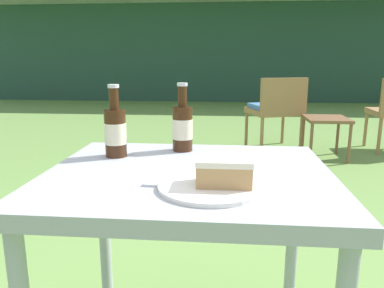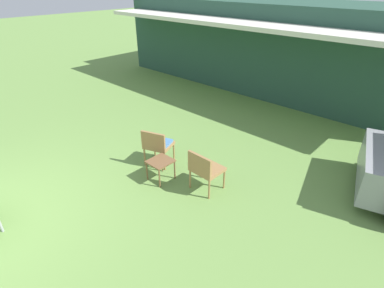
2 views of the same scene
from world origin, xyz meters
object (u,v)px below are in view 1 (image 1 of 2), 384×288
at_px(cake_on_plate, 217,179).
at_px(cola_bottle_far, 115,131).
at_px(cola_bottle_near, 182,126).
at_px(garden_side_table, 326,123).
at_px(wicker_chair_cushioned, 276,107).
at_px(patio_table, 189,202).

distance_m(cake_on_plate, cola_bottle_far, 0.41).
bearing_deg(cola_bottle_near, garden_side_table, 66.65).
height_order(wicker_chair_cushioned, cake_on_plate, wicker_chair_cushioned).
bearing_deg(patio_table, cola_bottle_far, 150.35).
height_order(cake_on_plate, cola_bottle_near, cola_bottle_near).
relative_size(wicker_chair_cushioned, cola_bottle_near, 3.74).
xyz_separation_m(wicker_chair_cushioned, cola_bottle_far, (-0.89, -3.11, 0.31)).
bearing_deg(cola_bottle_far, patio_table, -29.65).
height_order(patio_table, cola_bottle_near, cola_bottle_near).
bearing_deg(wicker_chair_cushioned, patio_table, 59.03).
height_order(garden_side_table, cola_bottle_far, cola_bottle_far).
bearing_deg(cola_bottle_far, cola_bottle_near, 25.41).
distance_m(garden_side_table, patio_table, 3.12).
relative_size(patio_table, cake_on_plate, 3.10).
bearing_deg(garden_side_table, cola_bottle_near, -113.35).
distance_m(garden_side_table, cola_bottle_near, 2.95).
distance_m(patio_table, cola_bottle_far, 0.31).
relative_size(wicker_chair_cushioned, patio_table, 1.08).
xyz_separation_m(patio_table, cola_bottle_far, (-0.23, 0.13, 0.16)).
relative_size(patio_table, cola_bottle_far, 3.46).
height_order(patio_table, cake_on_plate, cake_on_plate).
distance_m(wicker_chair_cushioned, patio_table, 3.31).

